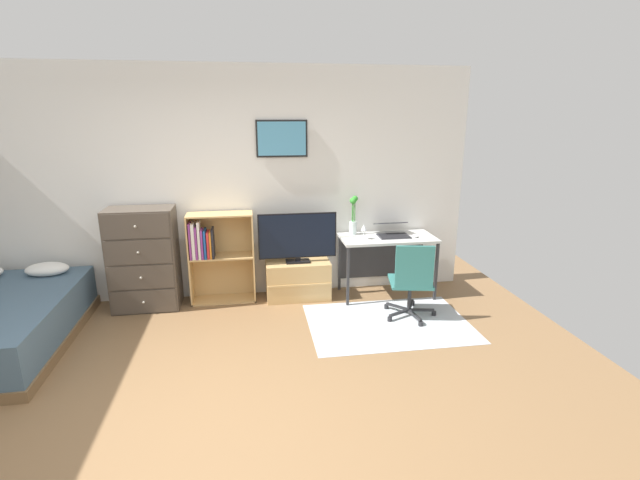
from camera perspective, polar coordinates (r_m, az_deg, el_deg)
The scene contains 13 objects.
ground_plane at distance 3.71m, azimuth -14.55°, elevation -20.76°, with size 7.20×7.20×0.00m, color brown.
wall_back_with_posters at distance 5.48m, azimuth -13.18°, elevation 6.66°, with size 6.12×0.09×2.70m.
area_rug at distance 5.00m, azimuth 8.54°, elevation -10.20°, with size 1.70×1.20×0.01m, color #B2B7BC.
dresser at distance 5.51m, azimuth -21.12°, elevation -2.23°, with size 0.73×0.46×1.16m.
bookshelf at distance 5.45m, azimuth -12.98°, elevation -1.47°, with size 0.75×0.30×1.06m.
tv_stand at distance 5.53m, azimuth -2.77°, elevation -4.95°, with size 0.76×0.41×0.46m.
television at distance 5.34m, azimuth -2.82°, elevation 0.27°, with size 0.92×0.16×0.59m.
desk at distance 5.61m, azimuth 8.16°, elevation -0.78°, with size 1.13×0.56×0.74m.
office_chair at distance 4.97m, azimuth 11.40°, elevation -4.83°, with size 0.58×0.57×0.86m.
laptop at distance 5.57m, azimuth 8.99°, elevation 1.25°, with size 0.37×0.40×0.16m.
computer_mouse at distance 5.54m, azimuth 11.83°, elevation 0.52°, with size 0.06×0.10×0.03m, color silver.
bamboo_vase at distance 5.51m, azimuth 4.17°, elevation 3.04°, with size 0.10×0.10×0.47m.
wine_glass at distance 5.33m, azimuth 5.50°, elevation 1.50°, with size 0.07×0.07×0.18m.
Camera 1 is at (0.41, -2.98, 2.17)m, focal length 25.63 mm.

